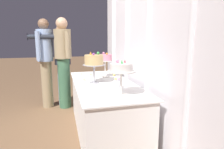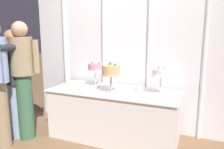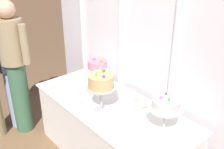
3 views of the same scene
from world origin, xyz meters
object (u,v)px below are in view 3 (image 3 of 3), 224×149
at_px(tealight_near_left, 74,88).
at_px(guest_girl_blue_dress, 9,65).
at_px(cake_display_leftmost, 97,66).
at_px(cake_display_center, 101,83).
at_px(cake_table, 111,133).
at_px(guest_man_dark_suit, 15,64).
at_px(tealight_far_left, 61,90).
at_px(tealight_near_right, 81,105).
at_px(flower_vase, 142,111).
at_px(cake_display_rightmost, 166,105).

relative_size(tealight_near_left, guest_girl_blue_dress, 0.03).
xyz_separation_m(cake_display_leftmost, cake_display_center, (0.36, -0.23, 0.02)).
xyz_separation_m(cake_table, guest_man_dark_suit, (-1.18, -0.50, 0.58)).
xyz_separation_m(tealight_far_left, tealight_near_right, (0.41, -0.00, -0.00)).
xyz_separation_m(cake_display_center, guest_girl_blue_dress, (-1.34, -0.40, -0.14)).
xyz_separation_m(flower_vase, guest_girl_blue_dress, (-1.68, -0.62, 0.10)).
height_order(cake_display_leftmost, cake_display_center, cake_display_center).
height_order(flower_vase, tealight_far_left, flower_vase).
bearing_deg(cake_display_leftmost, tealight_far_left, -124.73).
bearing_deg(flower_vase, tealight_near_left, -168.52).
bearing_deg(tealight_far_left, guest_man_dark_suit, -155.91).
xyz_separation_m(cake_display_rightmost, tealight_near_right, (-0.82, -0.29, -0.27)).
bearing_deg(cake_display_leftmost, cake_table, -16.83).
bearing_deg(guest_man_dark_suit, tealight_near_left, 33.32).
distance_m(cake_table, cake_display_center, 0.67).
relative_size(tealight_far_left, tealight_near_right, 0.86).
bearing_deg(flower_vase, cake_table, -164.63).
bearing_deg(cake_table, cake_display_center, -86.09).
height_order(cake_table, flower_vase, flower_vase).
bearing_deg(guest_man_dark_suit, cake_display_leftmost, 36.26).
distance_m(cake_table, cake_display_leftmost, 0.74).
xyz_separation_m(flower_vase, guest_man_dark_suit, (-1.53, -0.60, 0.16)).
xyz_separation_m(cake_display_rightmost, guest_girl_blue_dress, (-1.98, -0.57, -0.13)).
distance_m(cake_display_rightmost, tealight_far_left, 1.30).
xyz_separation_m(cake_table, tealight_far_left, (-0.59, -0.24, 0.37)).
xyz_separation_m(cake_display_center, tealight_near_right, (-0.18, -0.12, -0.29)).
bearing_deg(cake_table, guest_girl_blue_dress, -158.63).
height_order(cake_display_center, guest_girl_blue_dress, guest_girl_blue_dress).
xyz_separation_m(cake_display_center, flower_vase, (0.34, 0.22, -0.24)).
height_order(cake_display_rightmost, guest_man_dark_suit, guest_man_dark_suit).
relative_size(cake_table, cake_display_center, 4.40).
bearing_deg(cake_display_rightmost, tealight_far_left, -166.99).
distance_m(flower_vase, guest_man_dark_suit, 1.65).
bearing_deg(cake_display_rightmost, tealight_near_right, -160.66).
bearing_deg(guest_man_dark_suit, cake_table, 23.03).
distance_m(cake_table, cake_display_rightmost, 0.91).
height_order(tealight_far_left, tealight_near_left, tealight_far_left).
relative_size(tealight_near_left, guest_man_dark_suit, 0.03).
bearing_deg(guest_girl_blue_dress, cake_display_leftmost, 32.60).
height_order(tealight_near_right, guest_girl_blue_dress, guest_girl_blue_dress).
relative_size(cake_table, tealight_near_left, 36.00).
xyz_separation_m(cake_table, tealight_near_left, (-0.55, -0.09, 0.37)).
relative_size(cake_display_center, cake_display_rightmost, 1.11).
distance_m(tealight_near_left, guest_man_dark_suit, 0.78).
xyz_separation_m(cake_display_leftmost, tealight_near_left, (-0.20, -0.19, -0.28)).
height_order(cake_display_leftmost, guest_man_dark_suit, guest_man_dark_suit).
relative_size(cake_display_leftmost, cake_display_center, 0.92).
height_order(tealight_far_left, tealight_near_right, tealight_far_left).
bearing_deg(guest_girl_blue_dress, tealight_near_left, 29.02).
bearing_deg(tealight_near_right, guest_man_dark_suit, -165.45).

